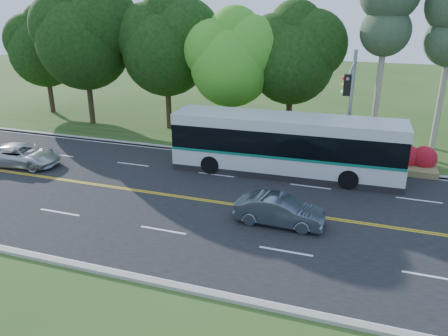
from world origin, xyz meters
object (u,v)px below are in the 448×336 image
(sedan, at_px, (279,210))
(traffic_signal, at_px, (350,97))
(transit_bus, at_px, (285,146))
(suv, at_px, (22,155))

(sedan, bearing_deg, traffic_signal, -17.99)
(transit_bus, bearing_deg, sedan, -82.54)
(traffic_signal, xyz_separation_m, transit_bus, (-3.28, -0.37, -2.96))
(traffic_signal, distance_m, sedan, 8.09)
(sedan, distance_m, suv, 16.76)
(suv, bearing_deg, transit_bus, -81.64)
(traffic_signal, distance_m, suv, 19.71)
(traffic_signal, bearing_deg, suv, -167.47)
(traffic_signal, height_order, transit_bus, traffic_signal)
(transit_bus, xyz_separation_m, suv, (-15.56, -3.82, -1.04))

